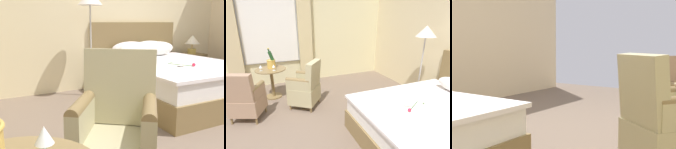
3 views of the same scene
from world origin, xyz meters
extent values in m
plane|color=#726050|center=(0.00, 0.00, 0.00)|extent=(8.04, 8.04, 0.00)
cube|color=tan|center=(-1.15, 0.51, 0.29)|extent=(0.75, 0.74, 0.35)
cube|color=tan|center=(-1.02, 0.68, 0.73)|extent=(0.51, 0.43, 0.55)
cube|color=tan|center=(-0.98, 0.36, 0.56)|extent=(0.36, 0.45, 0.20)
cylinder|color=olive|center=(-0.98, 0.36, 0.66)|extent=(0.36, 0.45, 0.09)
cylinder|color=olive|center=(-0.80, -0.44, 0.07)|extent=(0.04, 0.04, 0.13)
cube|color=#9B7B62|center=(-0.89, -0.64, 0.69)|extent=(0.34, 0.52, 0.52)
camera|label=1|loc=(-1.88, -0.87, 1.19)|focal=40.00mm
camera|label=2|loc=(2.22, -0.09, 1.86)|focal=28.00mm
camera|label=3|loc=(-1.87, 2.97, 1.08)|focal=50.00mm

